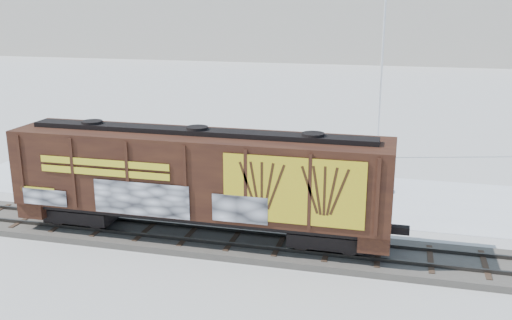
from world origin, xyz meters
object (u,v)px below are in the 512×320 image
(car_white, at_px, (291,172))
(car_dark, at_px, (345,180))
(hopper_railcar, at_px, (198,176))
(car_silver, at_px, (119,168))
(flagpole, at_px, (383,82))

(car_white, distance_m, car_dark, 2.99)
(hopper_railcar, distance_m, car_dark, 10.06)
(hopper_railcar, distance_m, car_white, 9.01)
(car_silver, xyz_separation_m, car_white, (9.73, 1.54, 0.04))
(hopper_railcar, distance_m, car_silver, 10.31)
(hopper_railcar, bearing_deg, car_white, 74.40)
(flagpole, bearing_deg, hopper_railcar, -113.03)
(flagpole, distance_m, car_silver, 17.34)
(car_silver, relative_size, car_dark, 0.97)
(car_dark, bearing_deg, car_silver, 71.41)
(car_white, xyz_separation_m, car_dark, (2.98, -0.21, -0.14))
(flagpole, bearing_deg, car_white, -120.48)
(hopper_railcar, xyz_separation_m, car_silver, (-7.37, 6.89, -2.13))
(car_silver, bearing_deg, flagpole, -42.94)
(flagpole, distance_m, car_dark, 8.99)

